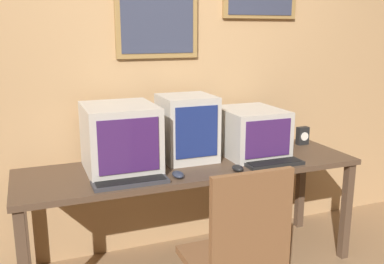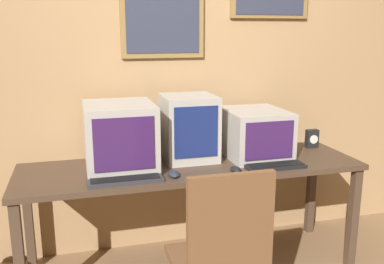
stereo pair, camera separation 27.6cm
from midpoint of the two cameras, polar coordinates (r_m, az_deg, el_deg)
name	(u,v)px [view 2 (the right image)]	position (r m, az deg, el deg)	size (l,w,h in m)	color
wall_back	(176,73)	(3.12, 0.45, 7.88)	(8.00, 0.08, 2.60)	tan
desk	(192,175)	(2.84, 2.79, -5.78)	(2.23, 0.64, 0.75)	#4C3828
monitor_left	(120,136)	(2.71, -6.76, -0.58)	(0.43, 0.49, 0.42)	#B7B2A8
monitor_center	(189,128)	(2.88, 2.32, 0.56)	(0.35, 0.36, 0.44)	#B7B2A8
monitor_right	(255,133)	(3.01, 10.96, -0.20)	(0.40, 0.48, 0.33)	#B7B2A8
keyboard_main	(125,179)	(2.51, -5.79, -6.37)	(0.43, 0.15, 0.03)	#333338
keyboard_side	(275,166)	(2.82, 13.83, -4.47)	(0.39, 0.13, 0.03)	black
mouse_near_keyboard	(174,174)	(2.57, 0.62, -5.67)	(0.06, 0.11, 0.04)	#282D3D
mouse_far_corner	(236,170)	(2.68, 8.79, -5.02)	(0.07, 0.10, 0.04)	black
desk_clock	(312,139)	(3.36, 17.99, -0.87)	(0.09, 0.06, 0.14)	black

